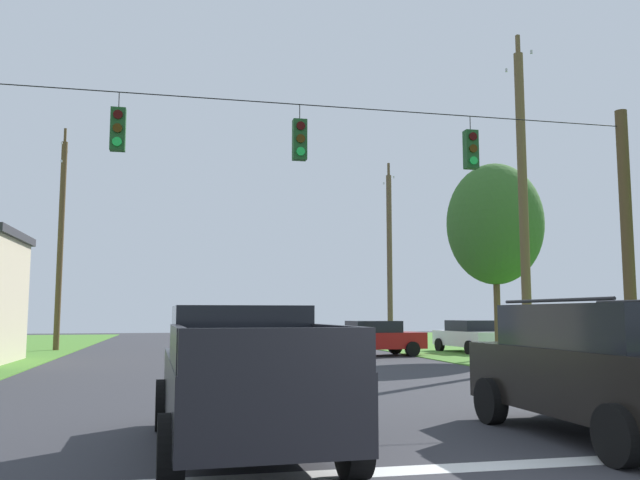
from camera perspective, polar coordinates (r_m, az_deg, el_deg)
The scene contains 15 objects.
stop_bar_stripe at distance 8.28m, azimuth 7.61°, elevation -19.12°, with size 14.04×0.45×0.01m, color white.
lane_dash_0 at distance 13.99m, azimuth -1.05°, elevation -13.91°, with size 0.15×2.50×0.01m, color white.
lane_dash_1 at distance 20.62m, azimuth -4.81°, elevation -11.45°, with size 0.15×2.50×0.01m, color white.
lane_dash_2 at distance 29.71m, azimuth -7.18°, elevation -9.86°, with size 0.15×2.50×0.01m, color white.
lane_dash_3 at distance 34.24m, azimuth -7.88°, elevation -9.38°, with size 0.15×2.50×0.01m, color white.
lane_dash_4 at distance 39.11m, azimuth -8.45°, elevation -8.99°, with size 0.15×2.50×0.01m, color white.
overhead_signal_span at distance 15.08m, azimuth -1.15°, elevation 1.57°, with size 16.96×0.31×7.10m.
pickup_truck at distance 9.31m, azimuth -6.71°, elevation -11.71°, with size 2.42×5.46×1.95m.
suv_black at distance 10.80m, azimuth 23.26°, elevation -10.00°, with size 2.24×4.82×2.05m.
distant_car_crossing_white at distance 32.14m, azimuth 12.90°, elevation -8.08°, with size 2.33×4.45×1.52m.
distant_car_oncoming at distance 29.18m, azimuth 4.67°, elevation -8.41°, with size 4.45×2.34×1.52m.
utility_pole_mid_right at distance 23.46m, azimuth 17.16°, elevation 3.07°, with size 0.32×1.79×11.52m.
utility_pole_far_right at distance 37.19m, azimuth 6.03°, elevation -1.47°, with size 0.30×1.86×10.36m.
utility_pole_far_left at distance 35.86m, azimuth -21.50°, elevation 0.10°, with size 0.29×1.86×11.33m.
tree_roadside_left at distance 28.42m, azimuth 14.87°, elevation 1.34°, with size 3.97×3.97×8.09m.
Camera 1 is at (-2.73, -5.25, 1.84)m, focal length 37.04 mm.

